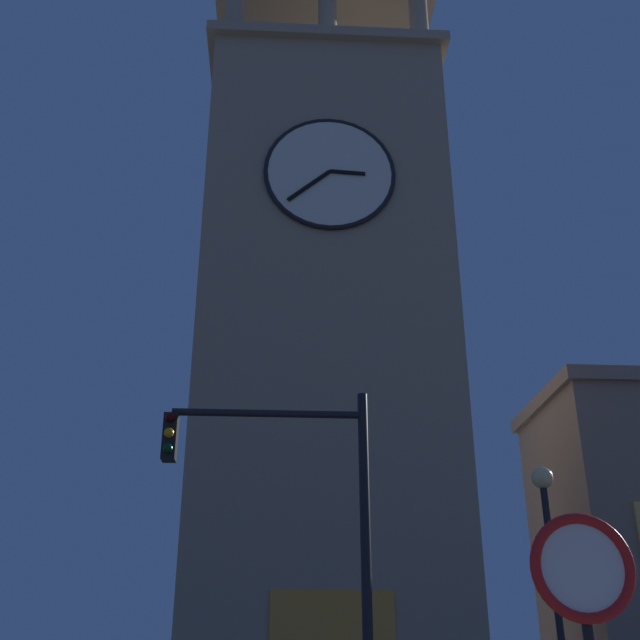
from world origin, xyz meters
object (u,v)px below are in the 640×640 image
at_px(traffic_signal_near, 302,524).
at_px(street_lamp, 552,561).
at_px(clocktower, 322,363).
at_px(no_horn_sign, 587,608).

height_order(traffic_signal_near, street_lamp, traffic_signal_near).
relative_size(clocktower, street_lamp, 5.08).
height_order(clocktower, street_lamp, clocktower).
xyz_separation_m(street_lamp, no_horn_sign, (3.21, 9.72, -1.57)).
bearing_deg(traffic_signal_near, clocktower, -94.86).
bearing_deg(street_lamp, traffic_signal_near, 33.66).
relative_size(clocktower, no_horn_sign, 9.55).
distance_m(clocktower, street_lamp, 13.27).
distance_m(street_lamp, no_horn_sign, 10.35).
bearing_deg(street_lamp, no_horn_sign, 71.75).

